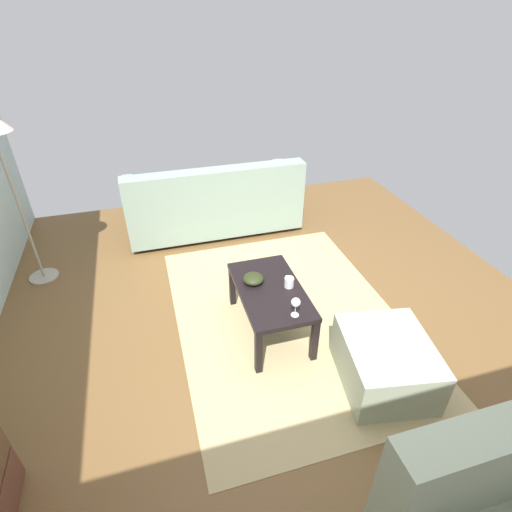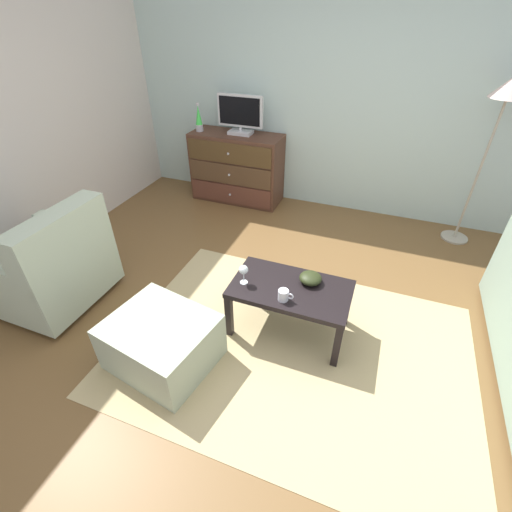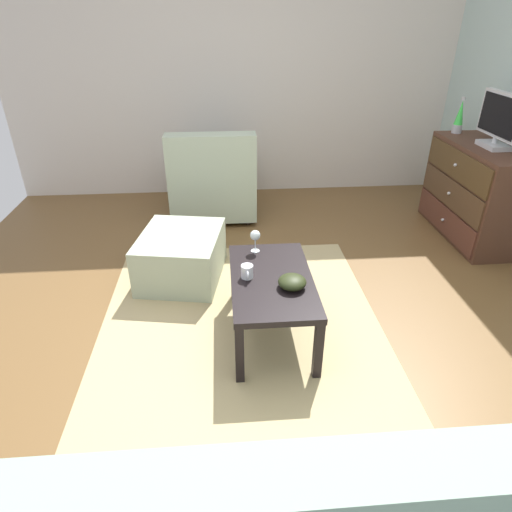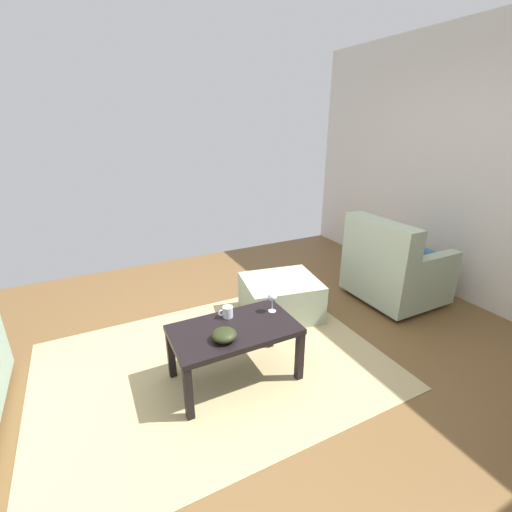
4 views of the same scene
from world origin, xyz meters
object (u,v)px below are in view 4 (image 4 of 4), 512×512
at_px(wine_glass, 272,298).
at_px(armchair, 393,269).
at_px(ottoman, 280,298).
at_px(coffee_table, 234,334).
at_px(mug, 227,312).
at_px(bowl_decorative, 224,335).

xyz_separation_m(wine_glass, armchair, (-1.62, -0.30, -0.19)).
xyz_separation_m(armchair, ottoman, (1.21, -0.25, -0.17)).
distance_m(wine_glass, ottoman, 0.78).
bearing_deg(coffee_table, mug, -94.35).
distance_m(wine_glass, bowl_decorative, 0.51).
bearing_deg(ottoman, bowl_decorative, 40.10).
relative_size(mug, armchair, 0.13).
bearing_deg(bowl_decorative, ottoman, -139.90).
height_order(mug, ottoman, mug).
height_order(bowl_decorative, ottoman, bowl_decorative).
bearing_deg(bowl_decorative, mug, -116.52).
bearing_deg(wine_glass, coffee_table, 12.20).
xyz_separation_m(wine_glass, ottoman, (-0.41, -0.55, -0.36)).
distance_m(bowl_decorative, armchair, 2.15).
height_order(wine_glass, ottoman, wine_glass).
height_order(wine_glass, armchair, armchair).
bearing_deg(mug, coffee_table, 85.65).
height_order(coffee_table, ottoman, coffee_table).
height_order(wine_glass, mug, wine_glass).
relative_size(wine_glass, bowl_decorative, 0.92).
relative_size(bowl_decorative, armchair, 0.19).
xyz_separation_m(wine_glass, mug, (0.34, -0.08, -0.07)).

